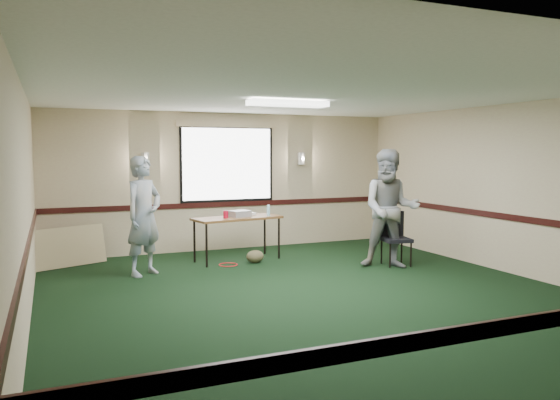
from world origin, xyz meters
name	(u,v)px	position (x,y,z in m)	size (l,w,h in m)	color
ground	(318,297)	(0.00, 0.00, 0.00)	(8.00, 8.00, 0.00)	black
room_shell	(261,173)	(0.00, 2.12, 1.58)	(8.00, 8.02, 8.00)	#C8AB90
folding_table	(237,220)	(-0.19, 2.81, 0.72)	(1.65, 0.88, 0.78)	#543618
projector	(240,214)	(-0.14, 2.82, 0.84)	(0.34, 0.28, 0.11)	#9A99A2
game_console	(250,214)	(0.12, 3.00, 0.80)	(0.18, 0.15, 0.05)	white
red_cup	(226,214)	(-0.43, 2.71, 0.85)	(0.09, 0.09, 0.13)	#B40C24
water_bottle	(268,210)	(0.39, 2.76, 0.88)	(0.06, 0.06, 0.20)	#99E1FB
duffel_bag	(255,257)	(0.02, 2.48, 0.11)	(0.31, 0.24, 0.22)	#4D4B2C
cable_coil	(228,265)	(-0.47, 2.47, 0.01)	(0.33, 0.33, 0.02)	red
folded_table	(68,247)	(-3.00, 3.41, 0.33)	(1.31, 0.06, 0.67)	tan
conference_chair	(394,234)	(2.19, 1.43, 0.53)	(0.52, 0.54, 0.91)	black
person_left	(144,216)	(-1.91, 2.27, 0.94)	(0.68, 0.45, 1.87)	#426692
person_right	(390,209)	(1.97, 1.23, 0.99)	(0.96, 0.75, 1.98)	#6F82AC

